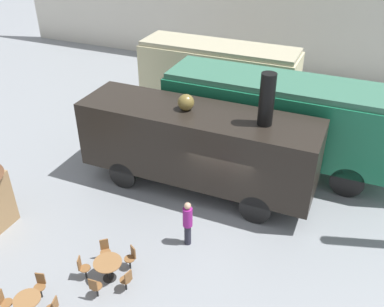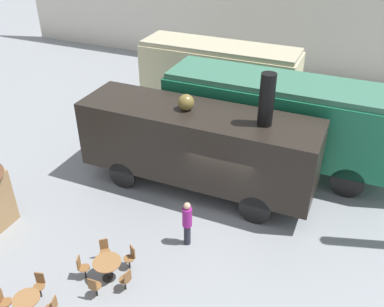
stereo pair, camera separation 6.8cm
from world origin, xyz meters
TOP-DOWN VIEW (x-y plane):
  - ground_plane at (0.00, 0.00)m, footprint 80.00×80.00m
  - backdrop_wall at (0.00, 15.78)m, footprint 44.00×0.15m
  - passenger_coach_vintage at (-3.36, 8.71)m, footprint 8.71×2.63m
  - streamlined_locomotive at (2.11, 4.11)m, footprint 12.31×2.81m
  - steam_locomotive at (-1.42, 0.98)m, footprint 9.51×2.63m
  - cafe_table_near at (-2.12, -4.76)m, footprint 0.91×0.91m
  - cafe_table_mid at (-3.47, -6.90)m, footprint 0.79×0.79m
  - cafe_chair_0 at (-1.68, -4.06)m, footprint 0.39×0.40m
  - cafe_chair_1 at (-2.65, -4.13)m, footprint 0.40×0.41m
  - cafe_chair_2 at (-2.89, -5.07)m, footprint 0.39×0.38m
  - cafe_chair_3 at (-2.06, -5.59)m, footprint 0.36×0.36m
  - cafe_chair_4 at (-1.32, -4.97)m, footprint 0.38×0.36m
  - cafe_chair_5 at (-4.21, -7.09)m, footprint 0.38×0.36m
  - cafe_chair_7 at (-2.73, -6.71)m, footprint 0.38×0.36m
  - cafe_chair_8 at (-3.66, -6.16)m, footprint 0.36×0.38m
  - visitor_person at (-0.43, -2.28)m, footprint 0.34×0.34m

SIDE VIEW (x-z plane):
  - ground_plane at x=0.00m, z-range 0.00..0.00m
  - cafe_chair_0 at x=-1.68m, z-range 0.07..0.94m
  - cafe_chair_1 at x=-2.65m, z-range 0.07..0.94m
  - cafe_chair_2 at x=-2.89m, z-range 0.07..0.94m
  - cafe_chair_3 at x=-2.06m, z-range 0.07..0.94m
  - cafe_chair_4 at x=-1.32m, z-range 0.07..0.94m
  - cafe_chair_5 at x=-4.21m, z-range 0.07..0.94m
  - cafe_chair_7 at x=-2.73m, z-range 0.07..0.94m
  - cafe_chair_8 at x=-3.66m, z-range 0.07..0.94m
  - cafe_table_mid at x=-3.47m, z-range 0.19..0.93m
  - cafe_table_near at x=-2.12m, z-range 0.22..0.94m
  - visitor_person at x=-0.43m, z-range 0.09..1.90m
  - steam_locomotive at x=-1.42m, z-range -0.56..4.92m
  - passenger_coach_vintage at x=-3.36m, z-range 0.34..4.02m
  - streamlined_locomotive at x=2.11m, z-range 0.40..4.47m
  - backdrop_wall at x=0.00m, z-range 0.00..9.00m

